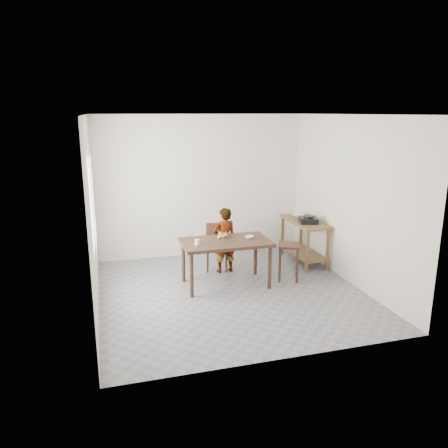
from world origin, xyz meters
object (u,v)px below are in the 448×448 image
object	(u,v)px
dining_table	(226,263)
child	(224,240)
dining_chair	(217,248)
stool	(289,262)
prep_counter	(304,241)

from	to	relation	value
dining_table	child	world-z (taller)	child
dining_chair	stool	world-z (taller)	dining_chair
dining_table	prep_counter	size ratio (longest dim) A/B	1.17
prep_counter	child	world-z (taller)	child
dining_table	prep_counter	distance (m)	1.86
dining_chair	stool	bearing A→B (deg)	-23.10
prep_counter	stool	xyz separation A→B (m)	(-0.64, -0.75, -0.09)
child	dining_chair	distance (m)	0.26
dining_chair	stool	distance (m)	1.31
prep_counter	dining_table	bearing A→B (deg)	-157.85
child	stool	distance (m)	1.16
prep_counter	dining_chair	size ratio (longest dim) A/B	1.49
dining_table	child	size ratio (longest dim) A/B	1.21
child	dining_chair	size ratio (longest dim) A/B	1.43
child	dining_chair	world-z (taller)	child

